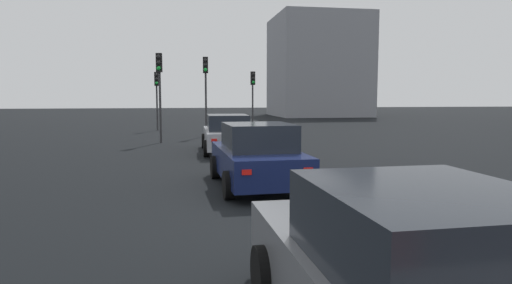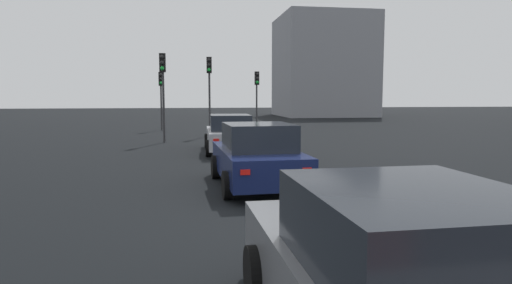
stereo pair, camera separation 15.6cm
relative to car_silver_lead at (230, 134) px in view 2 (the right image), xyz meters
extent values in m
cube|color=black|center=(-9.30, 0.03, -0.84)|extent=(160.00, 160.00, 0.20)
cube|color=#A8AAB2|center=(0.06, 0.00, -0.15)|extent=(4.61, 1.91, 0.66)
cube|color=#1E232B|center=(-0.17, 0.00, 0.48)|extent=(2.09, 1.63, 0.61)
cylinder|color=black|center=(1.45, -0.93, -0.42)|extent=(0.65, 0.24, 0.64)
cylinder|color=black|center=(1.50, 0.85, -0.42)|extent=(0.65, 0.24, 0.64)
cylinder|color=black|center=(-1.38, -0.86, -0.42)|extent=(0.65, 0.24, 0.64)
cylinder|color=black|center=(-1.33, 0.93, -0.42)|extent=(0.65, 0.24, 0.64)
cube|color=red|center=(-2.25, -0.58, -0.03)|extent=(0.04, 0.20, 0.11)
cube|color=red|center=(-2.22, 0.70, -0.03)|extent=(0.04, 0.20, 0.11)
cube|color=#141E4C|center=(-7.05, 0.00, -0.13)|extent=(4.21, 1.97, 0.69)
cube|color=#1E232B|center=(-7.25, -0.01, 0.53)|extent=(1.93, 1.67, 0.65)
cylinder|color=black|center=(-5.73, -0.86, -0.42)|extent=(0.65, 0.24, 0.64)
cylinder|color=black|center=(-5.80, 0.96, -0.42)|extent=(0.65, 0.24, 0.64)
cylinder|color=black|center=(-8.30, -0.95, -0.42)|extent=(0.65, 0.24, 0.64)
cylinder|color=black|center=(-8.37, 0.86, -0.42)|extent=(0.65, 0.24, 0.64)
cube|color=red|center=(-9.11, -0.73, -0.01)|extent=(0.04, 0.20, 0.11)
cube|color=red|center=(-9.16, 0.57, -0.01)|extent=(0.04, 0.20, 0.11)
cube|color=#1E232B|center=(-14.90, 0.05, 0.52)|extent=(2.00, 1.66, 0.64)
cylinder|color=black|center=(-13.31, -0.84, -0.42)|extent=(0.64, 0.23, 0.64)
cylinder|color=black|center=(-13.34, 1.00, -0.42)|extent=(0.64, 0.23, 0.64)
cylinder|color=#2D2D30|center=(4.16, 2.83, 0.97)|extent=(0.11, 0.11, 3.42)
cube|color=black|center=(4.10, 2.83, 3.13)|extent=(0.24, 0.30, 0.90)
sphere|color=black|center=(3.99, 2.85, 3.40)|extent=(0.20, 0.20, 0.20)
sphere|color=black|center=(3.99, 2.85, 3.13)|extent=(0.20, 0.20, 0.20)
sphere|color=green|center=(3.99, 2.85, 2.86)|extent=(0.20, 0.20, 0.20)
cylinder|color=#2D2D30|center=(12.14, -3.03, 0.78)|extent=(0.11, 0.11, 3.04)
cube|color=black|center=(12.08, -3.04, 2.75)|extent=(0.23, 0.30, 0.90)
sphere|color=black|center=(11.98, -3.05, 3.02)|extent=(0.20, 0.20, 0.20)
sphere|color=black|center=(11.98, -3.05, 2.75)|extent=(0.20, 0.20, 0.20)
sphere|color=green|center=(11.98, -3.05, 2.48)|extent=(0.20, 0.20, 0.20)
cylinder|color=#2D2D30|center=(12.24, 3.38, 0.74)|extent=(0.11, 0.11, 2.95)
cube|color=black|center=(12.18, 3.37, 2.67)|extent=(0.23, 0.30, 0.90)
sphere|color=black|center=(12.07, 3.35, 2.94)|extent=(0.20, 0.20, 0.20)
sphere|color=black|center=(12.07, 3.35, 2.67)|extent=(0.20, 0.20, 0.20)
sphere|color=green|center=(12.07, 3.35, 2.40)|extent=(0.20, 0.20, 0.20)
cylinder|color=#2D2D30|center=(7.44, 0.42, 1.04)|extent=(0.11, 0.11, 3.56)
cube|color=black|center=(7.38, 0.43, 3.27)|extent=(0.23, 0.30, 0.90)
sphere|color=black|center=(7.27, 0.44, 3.54)|extent=(0.20, 0.20, 0.20)
sphere|color=black|center=(7.27, 0.44, 3.27)|extent=(0.20, 0.20, 0.20)
sphere|color=green|center=(7.27, 0.44, 3.00)|extent=(0.20, 0.20, 0.20)
cube|color=gray|center=(32.19, -13.97, 4.95)|extent=(10.35, 10.05, 11.38)
camera|label=1|loc=(-17.95, 1.89, 1.52)|focal=31.20mm
camera|label=2|loc=(-17.97, 1.73, 1.52)|focal=31.20mm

